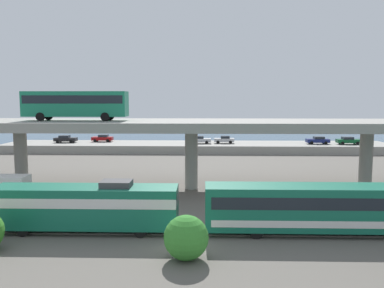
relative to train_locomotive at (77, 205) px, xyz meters
The scene contains 16 objects.
ground_plane 9.82m from the train_locomotive, 24.71° to the right, with size 260.00×260.00×0.00m, color #605B54.
rail_strip_near 8.98m from the train_locomotive, ahead, with size 110.00×0.12×0.12m, color #59544C.
rail_strip_far 8.98m from the train_locomotive, ahead, with size 110.00×0.12×0.12m, color #59544C.
train_locomotive is the anchor object (origin of this frame).
train_coach_lead 21.47m from the train_locomotive, ahead, with size 22.40×3.04×3.86m.
highway_overpass 18.91m from the train_locomotive, 61.48° to the left, with size 96.00×11.24×8.08m.
transit_bus_on_overpass 18.16m from the train_locomotive, 107.09° to the left, with size 12.00×2.68×3.40m.
pier_parking_lot 51.75m from the train_locomotive, 80.33° to the left, with size 77.86×11.07×1.61m, color gray.
parked_car_0 54.54m from the train_locomotive, 109.80° to the left, with size 4.52×1.98×1.50m.
parked_car_1 54.40m from the train_locomotive, 101.88° to the left, with size 4.32×1.99×1.50m.
parked_car_2 52.86m from the train_locomotive, 74.24° to the left, with size 4.05×1.83×1.50m.
parked_car_3 60.04m from the train_locomotive, 56.59° to the left, with size 4.52×1.94×1.50m.
parked_car_4 63.12m from the train_locomotive, 51.89° to the left, with size 4.68×1.99×1.50m.
parked_car_5 51.25m from the train_locomotive, 79.52° to the left, with size 4.54×1.91×1.50m.
harbor_water 74.54m from the train_locomotive, 83.30° to the left, with size 140.00×36.00×0.01m, color #385B7A.
shrub_right 10.55m from the train_locomotive, 31.25° to the right, with size 2.99×2.99×2.99m, color #35852E.
Camera 1 is at (1.44, -27.33, 10.61)m, focal length 37.93 mm.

